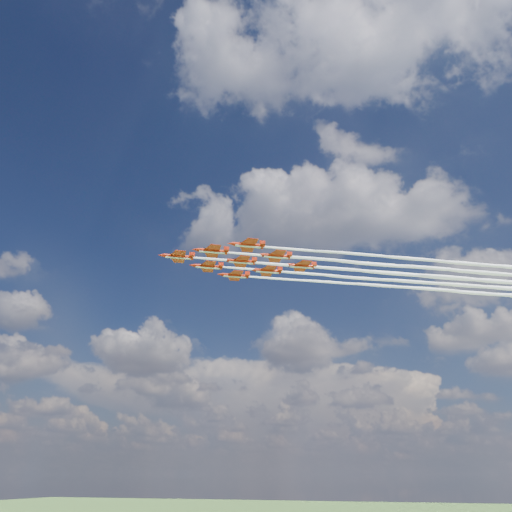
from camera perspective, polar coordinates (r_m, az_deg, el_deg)
name	(u,v)px	position (r m, az deg, el deg)	size (l,w,h in m)	color
jet_lead	(398,273)	(181.70, 15.88, -1.92)	(141.55, 79.77, 2.91)	#A71D09
jet_row2_port	(434,269)	(181.31, 19.70, -1.37)	(141.55, 79.77, 2.91)	#A71D09
jet_row2_starb	(416,282)	(191.77, 17.81, -2.83)	(141.55, 79.77, 2.91)	#A71D09
jet_row3_port	(473,264)	(181.74, 23.52, -0.81)	(141.55, 79.77, 2.91)	#A71D09
jet_row3_centre	(451,278)	(191.74, 21.43, -2.31)	(141.55, 79.77, 2.91)	#A71D09
jet_row3_starb	(433,290)	(202.08, 19.55, -3.65)	(141.55, 79.77, 2.91)	#A71D09
jet_row4_port	(488,273)	(192.48, 25.03, -1.77)	(141.55, 79.77, 2.91)	#A71D09
jet_row4_starb	(467,286)	(202.37, 22.98, -3.14)	(141.55, 79.77, 2.91)	#A71D09
jet_tail	(503,282)	(203.39, 26.39, -2.63)	(141.55, 79.77, 2.91)	#A71D09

